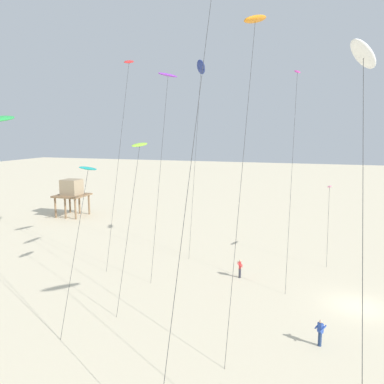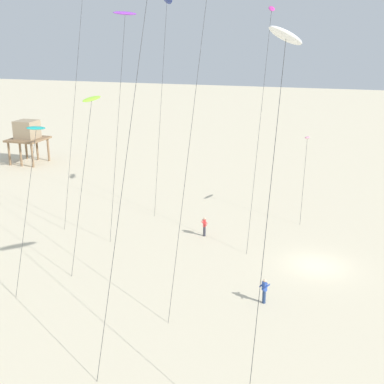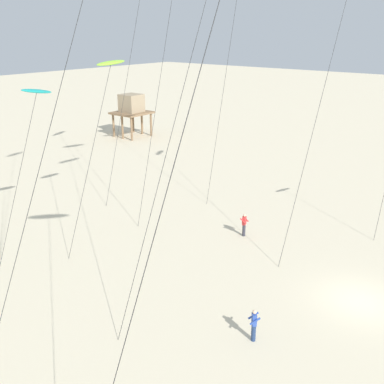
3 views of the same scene
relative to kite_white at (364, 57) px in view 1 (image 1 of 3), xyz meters
The scene contains 13 objects.
ground_plane 19.28m from the kite_white, ahead, with size 260.00×260.00×0.00m, color beige.
kite_white is the anchor object (origin of this frame).
kite_navy 25.48m from the kite_white, 32.47° to the left, with size 6.13×1.37×20.14m.
kite_orange 11.79m from the kite_white, 34.09° to the left, with size 10.65×1.86×21.15m.
kite_purple 20.97m from the kite_white, 45.01° to the left, with size 6.25×1.44×18.06m.
kite_pink 22.55m from the kite_white, ahead, with size 3.17×0.52×7.77m.
kite_magenta 19.15m from the kite_white, 11.13° to the left, with size 8.88×0.86×18.59m.
kite_red 26.44m from the kite_white, 49.09° to the left, with size 7.31×1.01×20.10m.
kite_lime 17.31m from the kite_white, 60.91° to the left, with size 5.64×0.83×12.07m.
kite_teal 17.95m from the kite_white, 76.75° to the left, with size 5.07×0.59×10.67m.
kite_flyer_nearest 21.73m from the kite_white, 29.53° to the left, with size 0.61×0.58×1.67m.
kite_flyer_middle 15.74m from the kite_white, 14.12° to the left, with size 0.73×0.73×1.67m.
stilt_house 49.39m from the kite_white, 49.88° to the left, with size 4.55×4.31×5.63m.
Camera 1 is at (-29.59, 3.64, 12.90)m, focal length 36.38 mm.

